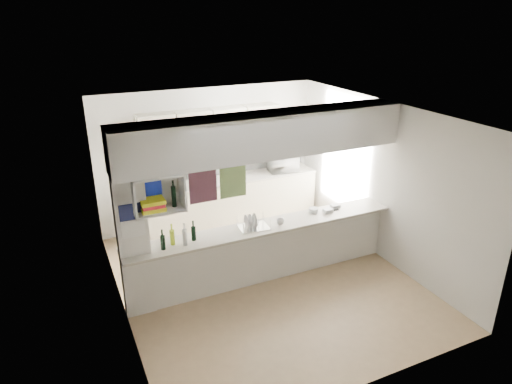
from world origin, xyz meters
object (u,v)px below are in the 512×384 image
microwave (283,164)px  bowl (286,155)px  dish_rack (253,222)px  wine_bottles (179,237)px

microwave → bowl: bearing=163.6°
dish_rack → wine_bottles: (-1.13, -0.04, 0.03)m
microwave → bowl: (0.04, -0.02, 0.18)m
bowl → wine_bottles: 3.44m
dish_rack → wine_bottles: wine_bottles is taller
bowl → wine_bottles: size_ratio=0.51×
wine_bottles → dish_rack: bearing=2.1°
microwave → wine_bottles: 3.41m
microwave → dish_rack: 2.58m
microwave → wine_bottles: size_ratio=1.07×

